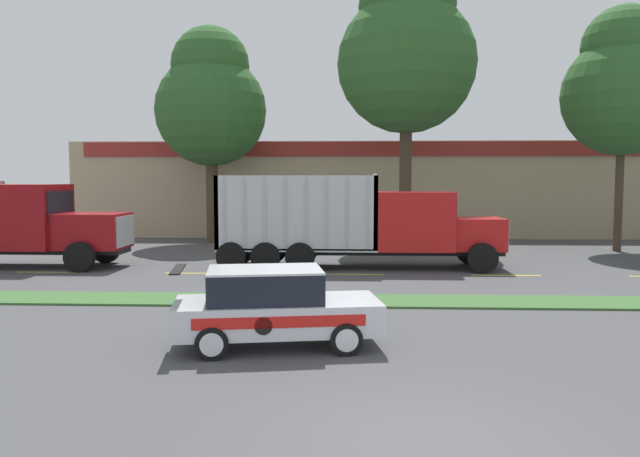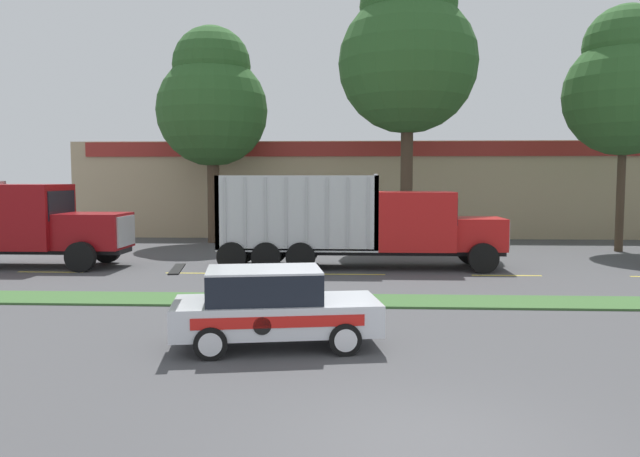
{
  "view_description": "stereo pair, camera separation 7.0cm",
  "coord_description": "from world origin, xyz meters",
  "views": [
    {
      "loc": [
        -1.08,
        -7.73,
        3.38
      ],
      "look_at": [
        -1.85,
        9.26,
        2.0
      ],
      "focal_mm": 35.0,
      "sensor_mm": 36.0,
      "label": 1
    },
    {
      "loc": [
        -1.01,
        -7.73,
        3.38
      ],
      "look_at": [
        -1.85,
        9.26,
        2.0
      ],
      "focal_mm": 35.0,
      "sensor_mm": 36.0,
      "label": 2
    }
  ],
  "objects": [
    {
      "name": "dump_truck_mid",
      "position": [
        -14.1,
        15.29,
        1.62
      ],
      "size": [
        10.99,
        2.76,
        3.3
      ],
      "color": "black",
      "rests_on": "ground_plane"
    },
    {
      "name": "dump_truck_lead",
      "position": [
        0.09,
        15.65,
        1.56
      ],
      "size": [
        10.62,
        2.65,
        3.53
      ],
      "color": "black",
      "rests_on": "ground_plane"
    },
    {
      "name": "centre_line_4",
      "position": [
        -0.99,
        13.98,
        0.0
      ],
      "size": [
        2.4,
        0.14,
        0.01
      ],
      "primitive_type": "cube",
      "color": "yellow",
      "rests_on": "ground_plane"
    },
    {
      "name": "centre_line_5",
      "position": [
        4.41,
        13.98,
        0.0
      ],
      "size": [
        2.4,
        0.14,
        0.01
      ],
      "primitive_type": "cube",
      "color": "yellow",
      "rests_on": "ground_plane"
    },
    {
      "name": "tree_behind_right",
      "position": [
        -8.17,
        24.52,
        7.4
      ],
      "size": [
        5.73,
        5.73,
        11.15
      ],
      "color": "#473828",
      "rests_on": "ground_plane"
    },
    {
      "name": "tree_behind_far_right",
      "position": [
        11.35,
        21.49,
        7.63
      ],
      "size": [
        5.4,
        5.4,
        11.14
      ],
      "color": "#473828",
      "rests_on": "ground_plane"
    },
    {
      "name": "rally_car",
      "position": [
        -2.57,
        4.53,
        0.81
      ],
      "size": [
        4.31,
        2.39,
        1.61
      ],
      "color": "silver",
      "rests_on": "ground_plane"
    },
    {
      "name": "centre_line_3",
      "position": [
        -6.39,
        13.98,
        0.0
      ],
      "size": [
        2.4,
        0.14,
        0.01
      ],
      "primitive_type": "cube",
      "color": "yellow",
      "rests_on": "ground_plane"
    },
    {
      "name": "centre_line_2",
      "position": [
        -11.79,
        13.98,
        0.0
      ],
      "size": [
        2.4,
        0.14,
        0.01
      ],
      "primitive_type": "cube",
      "color": "yellow",
      "rests_on": "ground_plane"
    },
    {
      "name": "ground_plane",
      "position": [
        0.0,
        0.0,
        0.0
      ],
      "size": [
        600.0,
        600.0,
        0.0
      ],
      "primitive_type": "plane",
      "color": "#474749"
    },
    {
      "name": "store_building_backdrop",
      "position": [
        1.03,
        32.99,
        2.72
      ],
      "size": [
        35.78,
        12.1,
        5.43
      ],
      "color": "tan",
      "rests_on": "ground_plane"
    },
    {
      "name": "tree_behind_centre",
      "position": [
        1.68,
        22.57,
        9.45
      ],
      "size": [
        6.61,
        6.61,
        13.77
      ],
      "color": "#473828",
      "rests_on": "ground_plane"
    },
    {
      "name": "grass_verge",
      "position": [
        0.0,
        9.11,
        0.03
      ],
      "size": [
        120.0,
        1.74,
        0.06
      ],
      "primitive_type": "cube",
      "color": "#3D6633",
      "rests_on": "ground_plane"
    }
  ]
}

